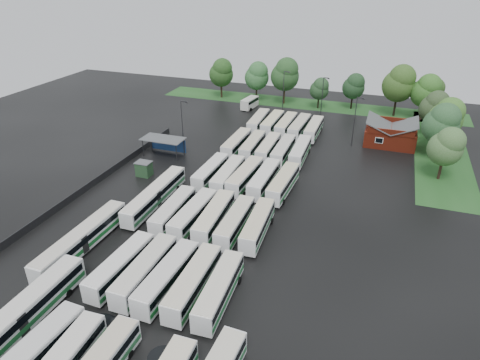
% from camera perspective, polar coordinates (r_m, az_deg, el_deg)
% --- Properties ---
extents(ground, '(160.00, 160.00, 0.00)m').
position_cam_1_polar(ground, '(61.10, -5.60, -6.63)').
color(ground, black).
rests_on(ground, ground).
extents(brick_building, '(10.07, 8.60, 5.39)m').
position_cam_1_polar(brick_building, '(94.00, 19.40, 5.63)').
color(brick_building, maroon).
rests_on(brick_building, ground).
extents(wash_shed, '(8.20, 4.20, 3.58)m').
position_cam_1_polar(wash_shed, '(84.33, -10.08, 5.21)').
color(wash_shed, '#2D2D30').
rests_on(wash_shed, ground).
extents(utility_hut, '(2.70, 2.20, 2.62)m').
position_cam_1_polar(utility_hut, '(77.14, -12.69, 1.48)').
color(utility_hut, '#224324').
rests_on(utility_hut, ground).
extents(grass_strip_north, '(80.00, 10.00, 0.01)m').
position_cam_1_polar(grass_strip_north, '(117.32, 8.85, 9.98)').
color(grass_strip_north, '#21521E').
rests_on(grass_strip_north, ground).
extents(grass_strip_east, '(10.00, 50.00, 0.01)m').
position_cam_1_polar(grass_strip_east, '(95.35, 25.19, 3.64)').
color(grass_strip_east, '#21521E').
rests_on(grass_strip_east, ground).
extents(west_fence, '(0.10, 50.00, 1.20)m').
position_cam_1_polar(west_fence, '(77.36, -18.18, 0.22)').
color(west_fence, '#2D2D30').
rests_on(west_fence, ground).
extents(bus_r0c0, '(3.01, 11.60, 3.20)m').
position_cam_1_polar(bus_r0c0, '(46.09, -25.91, -20.36)').
color(bus_r0c0, white).
rests_on(bus_r0c0, ground).
extents(bus_r1c0, '(2.82, 11.26, 3.11)m').
position_cam_1_polar(bus_r1c0, '(53.42, -15.58, -10.97)').
color(bus_r1c0, white).
rests_on(bus_r1c0, ground).
extents(bus_r1c1, '(2.49, 11.57, 3.22)m').
position_cam_1_polar(bus_r1c1, '(51.95, -12.51, -11.70)').
color(bus_r1c1, white).
rests_on(bus_r1c1, ground).
extents(bus_r1c2, '(2.78, 11.58, 3.21)m').
position_cam_1_polar(bus_r1c2, '(50.57, -9.66, -12.63)').
color(bus_r1c2, white).
rests_on(bus_r1c2, ground).
extents(bus_r1c3, '(2.66, 11.53, 3.20)m').
position_cam_1_polar(bus_r1c3, '(49.48, -6.24, -13.41)').
color(bus_r1c3, white).
rests_on(bus_r1c3, ground).
extents(bus_r1c4, '(2.92, 11.25, 3.10)m').
position_cam_1_polar(bus_r1c4, '(48.41, -2.78, -14.40)').
color(bus_r1c4, white).
rests_on(bus_r1c4, ground).
extents(bus_r2c0, '(2.61, 11.11, 3.08)m').
position_cam_1_polar(bus_r2c0, '(62.73, -8.87, -4.04)').
color(bus_r2c0, white).
rests_on(bus_r2c0, ground).
extents(bus_r2c1, '(2.73, 11.44, 3.17)m').
position_cam_1_polar(bus_r2c1, '(61.42, -6.22, -4.54)').
color(bus_r2c1, white).
rests_on(bus_r2c1, ground).
extents(bus_r2c2, '(3.01, 11.64, 3.21)m').
position_cam_1_polar(bus_r2c2, '(60.47, -3.47, -4.94)').
color(bus_r2c2, white).
rests_on(bus_r2c2, ground).
extents(bus_r2c3, '(2.54, 11.08, 3.07)m').
position_cam_1_polar(bus_r2c3, '(59.38, -0.66, -5.62)').
color(bus_r2c3, white).
rests_on(bus_r2c3, ground).
extents(bus_r2c4, '(2.91, 11.15, 3.07)m').
position_cam_1_polar(bus_r2c4, '(58.79, 2.36, -6.02)').
color(bus_r2c4, white).
rests_on(bus_r2c4, ground).
extents(bus_r3c0, '(2.51, 11.00, 3.05)m').
position_cam_1_polar(bus_r3c0, '(73.59, -3.91, 1.13)').
color(bus_r3c0, white).
rests_on(bus_r3c0, ground).
extents(bus_r3c1, '(2.60, 11.32, 3.14)m').
position_cam_1_polar(bus_r3c1, '(72.13, -1.60, 0.67)').
color(bus_r3c1, white).
rests_on(bus_r3c1, ground).
extents(bus_r3c2, '(3.02, 11.61, 3.20)m').
position_cam_1_polar(bus_r3c2, '(71.62, 0.70, 0.51)').
color(bus_r3c2, white).
rests_on(bus_r3c2, ground).
extents(bus_r3c3, '(2.56, 11.49, 3.19)m').
position_cam_1_polar(bus_r3c3, '(70.78, 3.24, 0.12)').
color(bus_r3c3, white).
rests_on(bus_r3c3, ground).
extents(bus_r3c4, '(2.86, 11.50, 3.18)m').
position_cam_1_polar(bus_r3c4, '(69.72, 5.78, -0.43)').
color(bus_r3c4, white).
rests_on(bus_r3c4, ground).
extents(bus_r4c0, '(2.49, 11.43, 3.18)m').
position_cam_1_polar(bus_r4c0, '(84.95, -0.44, 4.90)').
color(bus_r4c0, white).
rests_on(bus_r4c0, ground).
extents(bus_r4c1, '(2.62, 11.06, 3.06)m').
position_cam_1_polar(bus_r4c1, '(84.14, 1.70, 4.61)').
color(bus_r4c1, white).
rests_on(bus_r4c1, ground).
extents(bus_r4c2, '(2.54, 11.01, 3.05)m').
position_cam_1_polar(bus_r4c2, '(83.20, 3.79, 4.30)').
color(bus_r4c2, white).
rests_on(bus_r4c2, ground).
extents(bus_r4c3, '(2.47, 11.11, 3.09)m').
position_cam_1_polar(bus_r4c3, '(82.33, 5.79, 3.97)').
color(bus_r4c3, white).
rests_on(bus_r4c3, ground).
extents(bus_r4c4, '(2.67, 11.22, 3.11)m').
position_cam_1_polar(bus_r4c4, '(82.13, 8.02, 3.79)').
color(bus_r4c4, white).
rests_on(bus_r4c4, ground).
extents(bus_r5c0, '(2.93, 11.54, 3.18)m').
position_cam_1_polar(bus_r5c0, '(97.38, 2.48, 7.81)').
color(bus_r5c0, white).
rests_on(bus_r5c0, ground).
extents(bus_r5c1, '(2.47, 11.38, 3.17)m').
position_cam_1_polar(bus_r5c1, '(96.60, 4.35, 7.59)').
color(bus_r5c1, white).
rests_on(bus_r5c1, ground).
extents(bus_r5c2, '(2.50, 11.31, 3.14)m').
position_cam_1_polar(bus_r5c2, '(95.69, 6.15, 7.32)').
color(bus_r5c2, white).
rests_on(bus_r5c2, ground).
extents(bus_r5c3, '(2.82, 11.45, 3.16)m').
position_cam_1_polar(bus_r5c3, '(94.90, 7.93, 7.05)').
color(bus_r5c3, white).
rests_on(bus_r5c3, ground).
extents(bus_r5c4, '(2.38, 11.04, 3.07)m').
position_cam_1_polar(bus_r5c4, '(94.22, 9.80, 6.73)').
color(bus_r5c4, white).
rests_on(bus_r5c4, ground).
extents(artic_bus_west_a, '(2.57, 17.26, 3.20)m').
position_cam_1_polar(artic_bus_west_a, '(50.56, -27.23, -15.83)').
color(artic_bus_west_a, white).
rests_on(artic_bus_west_a, ground).
extents(artic_bus_west_b, '(2.50, 16.39, 3.04)m').
position_cam_1_polar(artic_bus_west_b, '(67.32, -11.25, -1.97)').
color(artic_bus_west_b, white).
rests_on(artic_bus_west_b, ground).
extents(artic_bus_west_c, '(2.52, 16.52, 3.06)m').
position_cam_1_polar(artic_bus_west_c, '(59.57, -20.33, -7.42)').
color(artic_bus_west_c, white).
rests_on(artic_bus_west_c, ground).
extents(minibus, '(3.09, 6.44, 2.70)m').
position_cam_1_polar(minibus, '(111.95, 1.30, 10.27)').
color(minibus, white).
rests_on(minibus, ground).
extents(tree_north_0, '(6.58, 6.58, 10.91)m').
position_cam_1_polar(tree_north_0, '(120.29, -2.47, 14.15)').
color(tree_north_0, '#39291A').
rests_on(tree_north_0, ground).
extents(tree_north_1, '(6.45, 6.45, 10.68)m').
position_cam_1_polar(tree_north_1, '(117.25, 2.31, 13.74)').
color(tree_north_1, '#2E2418').
rests_on(tree_north_1, ground).
extents(tree_north_2, '(7.39, 7.39, 12.24)m').
position_cam_1_polar(tree_north_2, '(115.00, 6.09, 13.87)').
color(tree_north_2, '#382212').
rests_on(tree_north_2, ground).
extents(tree_north_3, '(4.85, 4.85, 8.04)m').
position_cam_1_polar(tree_north_3, '(112.88, 10.60, 11.90)').
color(tree_north_3, black).
rests_on(tree_north_3, ground).
extents(tree_north_4, '(5.58, 5.58, 9.25)m').
position_cam_1_polar(tree_north_4, '(114.06, 14.98, 12.02)').
color(tree_north_4, black).
rests_on(tree_north_4, ground).
extents(tree_north_5, '(7.66, 7.66, 12.68)m').
position_cam_1_polar(tree_north_5, '(110.90, 20.52, 12.01)').
color(tree_north_5, black).
rests_on(tree_north_5, ground).
extents(tree_north_6, '(5.80, 5.80, 9.61)m').
position_cam_1_polar(tree_north_6, '(113.78, 24.27, 10.65)').
color(tree_north_6, black).
rests_on(tree_north_6, ground).
extents(tree_east_0, '(5.84, 5.83, 9.66)m').
position_cam_1_polar(tree_east_0, '(79.91, 25.89, 4.08)').
color(tree_east_0, '#362319').
rests_on(tree_east_0, ground).
extents(tree_east_1, '(6.70, 6.70, 11.10)m').
position_cam_1_polar(tree_east_1, '(88.19, 25.35, 6.84)').
color(tree_east_1, '#392C1C').
rests_on(tree_east_1, ground).
extents(tree_east_2, '(6.62, 6.62, 10.96)m').
position_cam_1_polar(tree_east_2, '(92.99, 25.89, 7.62)').
color(tree_east_2, black).
rests_on(tree_east_2, ground).
extents(tree_east_3, '(6.04, 6.04, 10.00)m').
position_cam_1_polar(tree_east_3, '(100.81, 24.55, 8.87)').
color(tree_east_3, black).
rests_on(tree_east_3, ground).
extents(tree_east_4, '(6.75, 6.75, 11.18)m').
position_cam_1_polar(tree_east_4, '(110.40, 23.63, 10.88)').
color(tree_east_4, '#322318').
rests_on(tree_east_4, ground).
extents(lamp_post_ne, '(1.58, 0.31, 10.26)m').
position_cam_1_polar(lamp_post_ne, '(89.36, 15.14, 7.96)').
color(lamp_post_ne, '#2D2D30').
rests_on(lamp_post_ne, ground).
extents(lamp_post_nw, '(1.59, 0.31, 10.32)m').
position_cam_1_polar(lamp_post_nw, '(84.61, -7.64, 7.63)').
color(lamp_post_nw, '#2D2D30').
rests_on(lamp_post_nw, ground).
extents(lamp_post_back_w, '(1.58, 0.31, 10.27)m').
position_cam_1_polar(lamp_post_back_w, '(108.37, 5.89, 12.02)').
color(lamp_post_back_w, '#2D2D30').
rests_on(lamp_post_back_w, ground).
extents(lamp_post_back_e, '(1.49, 0.29, 9.65)m').
position_cam_1_polar(lamp_post_back_e, '(106.21, 11.00, 11.16)').
color(lamp_post_back_e, '#2D2D30').
rests_on(lamp_post_back_e, ground).
extents(puddle_0, '(5.29, 5.29, 0.01)m').
position_cam_1_polar(puddle_0, '(48.69, -18.80, -18.64)').
color(puddle_0, black).
rests_on(puddle_0, ground).
extents(puddle_1, '(2.92, 2.92, 0.01)m').
position_cam_1_polar(puddle_1, '(44.90, -10.32, -22.22)').
color(puddle_1, black).
rests_on(puddle_1, ground).
extents(puddle_2, '(6.40, 6.40, 0.01)m').
position_cam_1_polar(puddle_2, '(66.48, -9.25, -3.85)').
color(puddle_2, black).
rests_on(puddle_2, ground).
extents(puddle_3, '(4.52, 4.52, 0.01)m').
position_cam_1_polar(puddle_3, '(58.60, -3.76, -8.17)').
color(puddle_3, black).
rests_on(puddle_3, ground).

